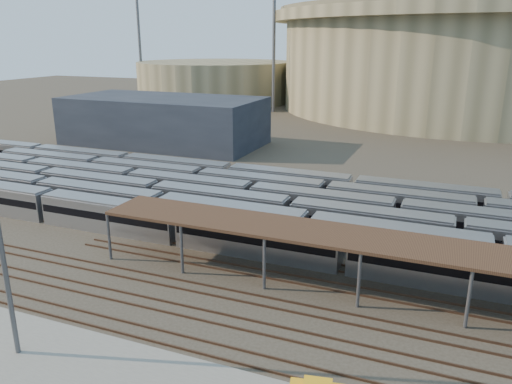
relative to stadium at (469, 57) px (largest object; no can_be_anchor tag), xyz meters
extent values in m
plane|color=#383026|center=(-25.00, -140.00, -16.47)|extent=(420.00, 420.00, 0.00)
cube|color=gray|center=(-30.00, -155.00, -16.37)|extent=(50.00, 9.00, 0.20)
cube|color=#A3A3A8|center=(-28.73, -132.00, -14.67)|extent=(112.00, 2.90, 3.60)
cube|color=#A3A3A8|center=(-33.71, -127.80, -14.67)|extent=(112.00, 2.90, 3.60)
cube|color=#A3A3A8|center=(-18.42, -123.60, -14.67)|extent=(112.00, 2.90, 3.60)
cube|color=#A3A3A8|center=(-25.24, -119.40, -14.67)|extent=(112.00, 2.90, 3.60)
cube|color=#A3A3A8|center=(-16.26, -115.20, -14.67)|extent=(112.00, 2.90, 3.60)
cube|color=#A3A3A8|center=(-32.21, -111.00, -14.67)|extent=(112.00, 2.90, 3.60)
cylinder|color=#55565A|center=(-33.00, -138.70, -13.97)|extent=(0.30, 0.30, 5.00)
cylinder|color=#55565A|center=(-33.00, -133.30, -13.97)|extent=(0.30, 0.30, 5.00)
cylinder|color=#55565A|center=(-24.43, -138.70, -13.97)|extent=(0.30, 0.30, 5.00)
cylinder|color=#55565A|center=(-24.43, -133.30, -13.97)|extent=(0.30, 0.30, 5.00)
cylinder|color=#55565A|center=(-15.86, -138.70, -13.97)|extent=(0.30, 0.30, 5.00)
cylinder|color=#55565A|center=(-15.86, -133.30, -13.97)|extent=(0.30, 0.30, 5.00)
cylinder|color=#55565A|center=(-7.29, -138.70, -13.97)|extent=(0.30, 0.30, 5.00)
cylinder|color=#55565A|center=(-7.29, -133.30, -13.97)|extent=(0.30, 0.30, 5.00)
cylinder|color=#55565A|center=(1.29, -138.70, -13.97)|extent=(0.30, 0.30, 5.00)
cylinder|color=#55565A|center=(1.29, -133.30, -13.97)|extent=(0.30, 0.30, 5.00)
cube|color=#351F15|center=(-3.00, -136.00, -11.32)|extent=(60.00, 6.00, 0.30)
cube|color=#4C3323|center=(-25.00, -141.75, -16.38)|extent=(170.00, 0.12, 0.18)
cube|color=#4C3323|center=(-25.00, -140.25, -16.38)|extent=(170.00, 0.12, 0.18)
cube|color=#4C3323|center=(-25.00, -145.75, -16.38)|extent=(170.00, 0.12, 0.18)
cube|color=#4C3323|center=(-25.00, -144.25, -16.38)|extent=(170.00, 0.12, 0.18)
cube|color=#4C3323|center=(-25.00, -149.75, -16.38)|extent=(170.00, 0.12, 0.18)
cube|color=#4C3323|center=(-25.00, -148.25, -16.38)|extent=(170.00, 0.12, 0.18)
cylinder|color=gray|center=(0.00, 0.00, -2.47)|extent=(116.00, 116.00, 28.00)
cylinder|color=gray|center=(0.00, 0.00, 13.03)|extent=(124.00, 124.00, 3.00)
cylinder|color=brown|center=(0.00, 0.00, 15.28)|extent=(120.00, 120.00, 1.50)
cylinder|color=gray|center=(-85.00, -10.00, -9.47)|extent=(56.00, 56.00, 14.00)
cube|color=#1E232D|center=(-60.00, -85.00, -11.47)|extent=(42.00, 20.00, 10.00)
cylinder|color=#55565A|center=(-55.00, -30.00, 1.53)|extent=(1.00, 1.00, 36.00)
cylinder|color=#55565A|center=(-110.00, -20.00, 1.53)|extent=(1.00, 1.00, 36.00)
cylinder|color=#55565A|center=(-35.00, 20.00, 1.53)|extent=(1.00, 1.00, 36.00)
camera|label=1|loc=(-1.06, -177.12, 5.55)|focal=35.00mm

